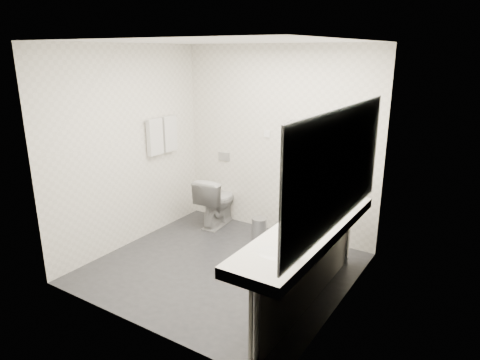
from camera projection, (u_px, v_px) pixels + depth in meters
The scene contains 31 objects.
floor at pixel (222, 268), 4.94m from camera, with size 2.80×2.80×0.00m, color #2B2B30.
ceiling at pixel (219, 41), 4.21m from camera, with size 2.80×2.80×0.00m, color white.
wall_back at pixel (277, 142), 5.62m from camera, with size 2.80×2.80×0.00m, color white.
wall_front at pixel (131, 197), 3.52m from camera, with size 2.80×2.80×0.00m, color white.
wall_left at pixel (129, 148), 5.29m from camera, with size 2.60×2.60×0.00m, color white.
wall_right at pixel (347, 185), 3.85m from camera, with size 2.60×2.60×0.00m, color white.
vanity_counter at pixel (308, 231), 3.96m from camera, with size 0.55×2.20×0.10m, color white.
vanity_panel at pixel (308, 273), 4.07m from camera, with size 0.03×2.15×0.75m, color #9B9A92.
vanity_post_near at pixel (256, 332), 3.22m from camera, with size 0.06×0.06×0.75m, color silver.
vanity_post_far at pixel (348, 235), 4.90m from camera, with size 0.06×0.06×0.75m, color silver.
mirror at pixel (340, 168), 3.64m from camera, with size 0.02×2.20×1.05m, color #B2BCC6.
basin_near at pixel (275, 255), 3.43m from camera, with size 0.40×0.31×0.05m, color white.
basin_far at pixel (333, 207), 4.48m from camera, with size 0.40×0.31×0.05m, color white.
faucet_near at pixel (298, 251), 3.30m from camera, with size 0.04×0.04×0.15m, color silver.
faucet_far at pixel (352, 202), 4.35m from camera, with size 0.04×0.04×0.15m, color silver.
soap_bottle_a at pixel (309, 221), 3.94m from camera, with size 0.05×0.05×0.10m, color beige.
soap_bottle_c at pixel (319, 229), 3.76m from camera, with size 0.04×0.04×0.10m, color beige.
glass_left at pixel (336, 213), 4.11m from camera, with size 0.06×0.06×0.12m, color silver.
glass_right at pixel (330, 213), 4.10m from camera, with size 0.07×0.07×0.12m, color silver.
toilet at pixel (217, 201), 6.07m from camera, with size 0.40×0.70×0.71m, color white.
flush_plate at pixel (224, 156), 6.13m from camera, with size 0.18×0.02×0.12m, color #B2B5BA.
pedal_bin at pixel (259, 229), 5.65m from camera, with size 0.20×0.20×0.28m, color #B2B5BA.
bin_lid at pixel (259, 219), 5.61m from camera, with size 0.20×0.20×0.01m, color #B2B5BA.
towel_rail at pixel (161, 119), 5.62m from camera, with size 0.02×0.02×0.62m, color silver.
towel_near at pixel (155, 137), 5.57m from camera, with size 0.07×0.24×0.48m, color silver.
towel_far at pixel (169, 134), 5.79m from camera, with size 0.07×0.24×0.48m, color silver.
dryer_cradle at pixel (294, 126), 5.39m from camera, with size 0.10×0.04×0.14m, color gray.
dryer_barrel at pixel (292, 124), 5.33m from camera, with size 0.08×0.08×0.14m, color gray.
dryer_cord at pixel (293, 145), 5.45m from camera, with size 0.02×0.02×0.35m, color black.
switch_plate_a at pixel (267, 134), 5.66m from camera, with size 0.09×0.02×0.09m, color white.
switch_plate_b at pixel (316, 140), 5.30m from camera, with size 0.09×0.02×0.09m, color white.
Camera 1 is at (2.56, -3.62, 2.41)m, focal length 31.87 mm.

